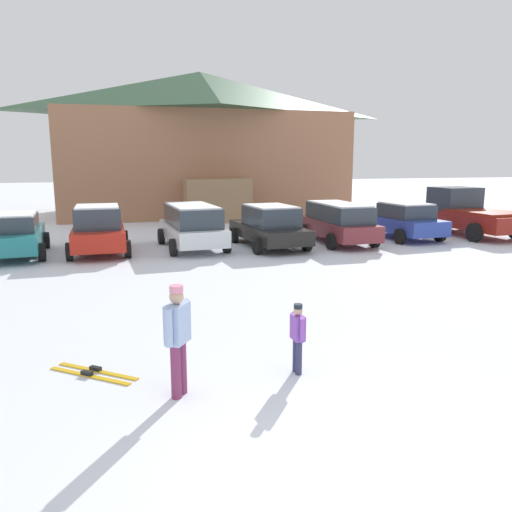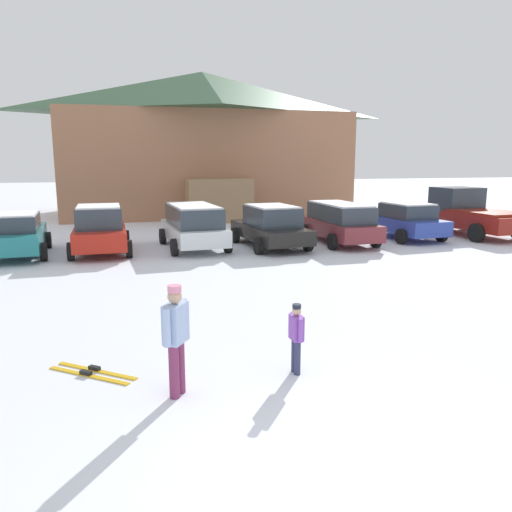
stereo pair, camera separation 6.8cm
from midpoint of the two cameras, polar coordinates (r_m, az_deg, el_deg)
name	(u,v)px [view 1 (the left image)]	position (r m, az deg, el deg)	size (l,w,h in m)	color
ground	(387,487)	(5.99, 14.44, -24.20)	(160.00, 160.00, 0.00)	white
ski_lodge	(201,143)	(33.40, -6.33, 12.74)	(17.96, 11.47, 8.93)	#A26C4C
parked_teal_hatchback	(14,234)	(19.87, -26.03, 2.25)	(2.39, 4.51, 1.57)	#207A7E
parked_red_sedan	(98,230)	(19.34, -17.66, 2.88)	(2.22, 4.14, 1.79)	red
parked_white_suv	(192,225)	(19.63, -7.41, 3.53)	(2.43, 4.65, 1.71)	white
parked_black_sedan	(269,226)	(19.80, 1.45, 3.44)	(2.49, 4.69, 1.67)	black
parked_maroon_van	(338,221)	(21.06, 9.25, 3.92)	(2.08, 4.79, 1.67)	maroon
parked_blue_hatchback	(403,220)	(22.87, 16.41, 3.93)	(2.38, 4.22, 1.60)	#2C43A6
pickup_truck	(466,213)	(25.08, 22.82, 4.52)	(2.73, 5.50, 2.15)	maroon
skier_adult_in_blue_parka	(178,334)	(7.36, -9.20, -8.83)	(0.42, 0.53, 1.67)	#772F55
skier_child_in_purple_jacket	(298,334)	(8.13, 4.54, -8.92)	(0.18, 0.43, 1.16)	#313457
pair_of_skis	(93,373)	(8.72, -18.33, -12.56)	(1.41, 1.23, 0.08)	gold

